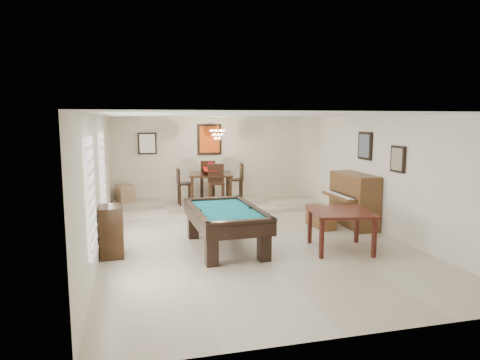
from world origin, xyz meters
name	(u,v)px	position (x,y,z in m)	size (l,w,h in m)	color
ground_plane	(247,236)	(0.00, 0.00, -0.01)	(6.00, 9.00, 0.02)	beige
wall_back	(209,158)	(0.00, 4.50, 1.30)	(6.00, 0.04, 2.60)	silver
wall_front	(352,228)	(0.00, -4.50, 1.30)	(6.00, 0.04, 2.60)	silver
wall_left	(99,182)	(-3.00, 0.00, 1.30)	(0.04, 9.00, 2.60)	silver
wall_right	(372,173)	(3.00, 0.00, 1.30)	(0.04, 9.00, 2.60)	silver
ceiling	(247,115)	(0.00, 0.00, 2.60)	(6.00, 9.00, 0.04)	white
dining_step	(218,205)	(0.00, 3.25, 0.06)	(6.00, 2.50, 0.12)	beige
window_left_front	(91,196)	(-2.97, -2.20, 1.40)	(0.06, 1.00, 1.70)	white
window_left_rear	(103,173)	(-2.97, 0.60, 1.40)	(0.06, 1.00, 1.70)	white
pool_table	(225,229)	(-0.64, -0.75, 0.38)	(1.25, 2.31, 0.77)	black
square_table	(340,230)	(1.49, -1.40, 0.39)	(1.12, 1.12, 0.77)	#37130D
upright_piano	(348,200)	(2.56, 0.28, 0.62)	(0.84, 1.50, 1.25)	brown
piano_bench	(321,217)	(1.89, 0.34, 0.24)	(0.34, 0.88, 0.49)	brown
apothecary_chest	(112,231)	(-2.77, -0.69, 0.47)	(0.42, 0.63, 0.94)	black
dining_table	(211,186)	(-0.21, 3.22, 0.62)	(1.20, 1.20, 0.99)	black
flower_vase	(210,165)	(-0.21, 3.22, 1.22)	(0.12, 0.12, 0.21)	red
dining_chair_south	(216,187)	(-0.18, 2.49, 0.72)	(0.44, 0.44, 1.19)	black
dining_chair_north	(207,179)	(-0.16, 4.01, 0.71)	(0.44, 0.44, 1.17)	black
dining_chair_west	(185,187)	(-0.95, 3.23, 0.64)	(0.38, 0.38, 1.03)	black
dining_chair_east	(235,183)	(0.51, 3.20, 0.70)	(0.43, 0.43, 1.15)	black
corner_bench	(125,193)	(-2.58, 4.16, 0.36)	(0.43, 0.54, 0.48)	tan
chandelier	(217,131)	(0.00, 3.20, 2.20)	(0.44, 0.44, 0.60)	#FFE5B2
back_painting	(209,139)	(0.00, 4.46, 1.90)	(0.75, 0.06, 0.95)	#D84C14
back_mirror	(147,143)	(-1.90, 4.46, 1.80)	(0.55, 0.06, 0.65)	white
right_picture_upper	(365,146)	(2.96, 0.30, 1.90)	(0.06, 0.55, 0.65)	slate
right_picture_lower	(398,159)	(2.96, -1.00, 1.70)	(0.06, 0.45, 0.55)	gray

